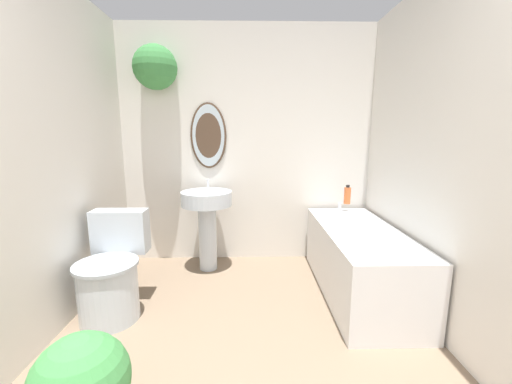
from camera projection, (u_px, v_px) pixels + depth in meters
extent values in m
cube|color=silver|center=(247.00, 147.00, 3.25)|extent=(2.66, 0.06, 2.40)
ellipsoid|color=#4C3828|center=(208.00, 136.00, 3.18)|extent=(0.37, 0.02, 0.66)
ellipsoid|color=silver|center=(208.00, 136.00, 3.17)|extent=(0.33, 0.01, 0.62)
cylinder|color=silver|center=(155.00, 57.00, 2.93)|extent=(0.19, 0.19, 0.10)
sphere|color=#3D8442|center=(155.00, 67.00, 2.95)|extent=(0.41, 0.41, 0.41)
cube|color=silver|center=(21.00, 157.00, 1.82)|extent=(0.06, 2.93, 2.40)
cube|color=silver|center=(463.00, 157.00, 1.87)|extent=(0.06, 2.93, 2.40)
cylinder|color=silver|center=(109.00, 293.00, 2.26)|extent=(0.41, 0.41, 0.41)
cylinder|color=#A0A9B1|center=(106.00, 264.00, 2.21)|extent=(0.44, 0.44, 0.02)
cube|color=silver|center=(121.00, 231.00, 2.47)|extent=(0.42, 0.16, 0.34)
cylinder|color=silver|center=(208.00, 237.00, 3.10)|extent=(0.18, 0.18, 0.65)
cylinder|color=silver|center=(207.00, 198.00, 3.02)|extent=(0.49, 0.49, 0.14)
cylinder|color=silver|center=(208.00, 184.00, 3.14)|extent=(0.02, 0.02, 0.10)
cube|color=silver|center=(359.00, 261.00, 2.64)|extent=(0.61, 1.46, 0.56)
cube|color=silver|center=(361.00, 231.00, 2.60)|extent=(0.51, 1.36, 0.04)
cylinder|color=silver|center=(340.00, 207.00, 3.21)|extent=(0.04, 0.04, 0.08)
cylinder|color=#DB6633|center=(347.00, 196.00, 3.15)|extent=(0.07, 0.07, 0.17)
cylinder|color=black|center=(348.00, 186.00, 3.14)|extent=(0.04, 0.04, 0.02)
sphere|color=#3D8442|center=(81.00, 382.00, 1.33)|extent=(0.41, 0.41, 0.41)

